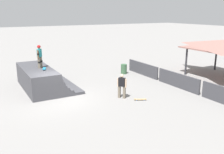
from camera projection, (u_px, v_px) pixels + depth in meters
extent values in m
plane|color=gray|center=(58.00, 99.00, 15.85)|extent=(160.00, 160.00, 0.00)
cube|color=#424247|center=(49.00, 86.00, 18.16)|extent=(5.42, 3.42, 0.19)
cube|color=#424247|center=(43.00, 84.00, 17.93)|extent=(5.42, 2.67, 0.19)
cube|color=#424247|center=(41.00, 82.00, 17.82)|extent=(5.42, 2.40, 0.19)
cube|color=#424247|center=(40.00, 79.00, 17.73)|extent=(5.42, 2.21, 0.19)
cube|color=#424247|center=(39.00, 77.00, 17.65)|extent=(5.42, 2.08, 0.19)
cube|color=#424247|center=(38.00, 74.00, 17.58)|extent=(5.42, 1.99, 0.19)
cube|color=#424247|center=(37.00, 72.00, 17.51)|extent=(5.42, 1.92, 0.19)
cube|color=#424247|center=(36.00, 69.00, 17.45)|extent=(5.42, 1.89, 0.19)
cylinder|color=silver|center=(50.00, 67.00, 17.88)|extent=(5.31, 0.07, 0.07)
cube|color=#6B6051|center=(39.00, 63.00, 17.20)|extent=(0.20, 0.20, 0.77)
cube|color=black|center=(39.00, 62.00, 17.19)|extent=(0.22, 0.21, 0.11)
cube|color=#6B6051|center=(41.00, 62.00, 17.53)|extent=(0.20, 0.20, 0.77)
cube|color=black|center=(41.00, 61.00, 17.51)|extent=(0.22, 0.21, 0.11)
cube|color=teal|center=(39.00, 53.00, 17.20)|extent=(0.46, 0.41, 0.55)
cylinder|color=brown|center=(38.00, 54.00, 16.96)|extent=(0.14, 0.14, 0.55)
cylinder|color=black|center=(38.00, 54.00, 16.96)|extent=(0.21, 0.21, 0.08)
cylinder|color=brown|center=(41.00, 53.00, 17.46)|extent=(0.14, 0.14, 0.55)
cylinder|color=black|center=(41.00, 53.00, 17.46)|extent=(0.21, 0.21, 0.08)
sphere|color=brown|center=(39.00, 47.00, 17.09)|extent=(0.21, 0.21, 0.21)
sphere|color=#B21919|center=(39.00, 47.00, 17.09)|extent=(0.24, 0.24, 0.24)
cylinder|color=blue|center=(45.00, 70.00, 16.75)|extent=(0.06, 0.04, 0.05)
cylinder|color=blue|center=(43.00, 70.00, 16.72)|extent=(0.06, 0.04, 0.05)
cylinder|color=blue|center=(45.00, 68.00, 17.22)|extent=(0.06, 0.04, 0.05)
cylinder|color=blue|center=(43.00, 68.00, 17.19)|extent=(0.06, 0.04, 0.05)
cube|color=teal|center=(44.00, 68.00, 16.96)|extent=(0.83, 0.41, 0.02)
cube|color=teal|center=(44.00, 69.00, 16.61)|extent=(0.15, 0.22, 0.02)
cube|color=#6B6051|center=(119.00, 92.00, 15.93)|extent=(0.20, 0.20, 0.78)
cube|color=#6B6051|center=(124.00, 92.00, 15.80)|extent=(0.20, 0.20, 0.78)
cube|color=black|center=(122.00, 82.00, 15.70)|extent=(0.46, 0.42, 0.55)
cylinder|color=beige|center=(118.00, 82.00, 15.81)|extent=(0.15, 0.15, 0.55)
cylinder|color=beige|center=(126.00, 83.00, 15.61)|extent=(0.15, 0.15, 0.55)
sphere|color=beige|center=(122.00, 76.00, 15.59)|extent=(0.21, 0.21, 0.21)
cylinder|color=blue|center=(137.00, 100.00, 15.48)|extent=(0.05, 0.06, 0.05)
cylinder|color=blue|center=(136.00, 99.00, 15.62)|extent=(0.05, 0.06, 0.05)
cylinder|color=blue|center=(144.00, 100.00, 15.50)|extent=(0.05, 0.06, 0.05)
cylinder|color=blue|center=(144.00, 99.00, 15.64)|extent=(0.05, 0.06, 0.05)
cube|color=tan|center=(140.00, 99.00, 15.55)|extent=(0.52, 0.76, 0.02)
cube|color=tan|center=(135.00, 99.00, 15.53)|extent=(0.22, 0.17, 0.02)
cube|color=#3D3D42|center=(143.00, 69.00, 21.67)|extent=(4.04, 0.12, 1.05)
cube|color=#3D3D42|center=(178.00, 80.00, 18.04)|extent=(4.04, 0.12, 1.05)
cylinder|color=#2D2D33|center=(186.00, 62.00, 21.56)|extent=(0.16, 0.16, 2.33)
cylinder|color=#2D2D33|center=(216.00, 58.00, 23.35)|extent=(0.16, 0.16, 2.33)
cylinder|color=#385B3D|center=(124.00, 69.00, 22.06)|extent=(0.52, 0.52, 0.85)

